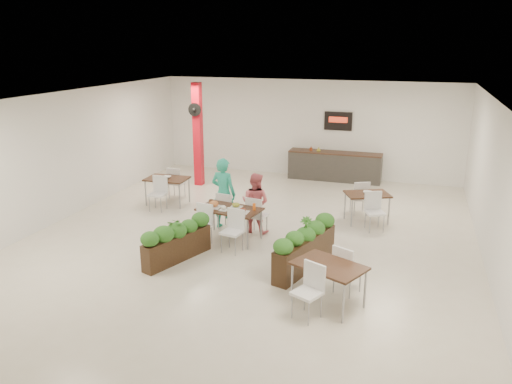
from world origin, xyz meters
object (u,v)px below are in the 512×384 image
at_px(main_table, 229,213).
at_px(planter_left, 177,238).
at_px(side_table_a, 167,182).
at_px(side_table_b, 367,198).
at_px(service_counter, 335,165).
at_px(diner_woman, 255,203).
at_px(red_column, 198,133).
at_px(side_table_c, 329,272).
at_px(planter_right, 305,245).
at_px(diner_man, 224,194).

height_order(main_table, planter_left, planter_left).
xyz_separation_m(side_table_a, side_table_b, (5.44, 0.22, -0.01)).
bearing_deg(service_counter, diner_woman, -101.15).
relative_size(red_column, diner_woman, 2.21).
height_order(side_table_a, side_table_c, same).
relative_size(planter_right, side_table_b, 1.23).
bearing_deg(planter_right, diner_woman, 133.78).
distance_m(diner_man, planter_right, 2.91).
bearing_deg(diner_man, main_table, 129.84).
relative_size(red_column, diner_man, 1.83).
bearing_deg(planter_left, service_counter, 74.29).
bearing_deg(diner_woman, planter_left, 72.75).
distance_m(main_table, diner_man, 0.80).
bearing_deg(diner_woman, planter_right, 142.81).
bearing_deg(side_table_c, diner_woman, 152.66).
xyz_separation_m(diner_man, side_table_c, (3.07, -2.92, -0.25)).
height_order(red_column, diner_woman, red_column).
bearing_deg(side_table_a, main_table, -38.49).
distance_m(main_table, side_table_c, 3.51).
relative_size(service_counter, diner_woman, 2.07).
distance_m(diner_woman, side_table_b, 2.88).
xyz_separation_m(planter_right, side_table_a, (-4.57, 2.92, 0.11)).
relative_size(red_column, service_counter, 1.07).
bearing_deg(diner_woman, side_table_a, -14.06).
bearing_deg(side_table_c, side_table_b, 112.44).
bearing_deg(diner_man, side_table_a, -21.17).
xyz_separation_m(side_table_a, side_table_c, (5.26, -4.20, -0.00)).
bearing_deg(service_counter, side_table_a, -135.48).
xyz_separation_m(red_column, service_counter, (4.00, 1.86, -1.15)).
bearing_deg(side_table_c, main_table, 164.58).
relative_size(diner_woman, planter_left, 0.84).
bearing_deg(side_table_b, planter_right, -130.42).
xyz_separation_m(red_column, side_table_a, (-0.02, -2.09, -1.02)).
bearing_deg(diner_man, planter_left, 92.91).
bearing_deg(diner_man, side_table_b, -146.27).
bearing_deg(diner_woman, red_column, -39.55).
distance_m(diner_man, planter_left, 2.12).
xyz_separation_m(red_column, planter_left, (1.95, -5.43, -1.15)).
bearing_deg(main_table, side_table_c, -40.26).
xyz_separation_m(diner_woman, planter_left, (-1.02, -2.07, -0.23)).
distance_m(planter_right, side_table_b, 3.26).
xyz_separation_m(service_counter, side_table_a, (-4.02, -3.95, 0.13)).
distance_m(planter_left, side_table_c, 3.40).
relative_size(service_counter, main_table, 1.67).
height_order(diner_woman, side_table_b, diner_woman).
relative_size(red_column, side_table_b, 1.94).
xyz_separation_m(diner_woman, side_table_b, (2.45, 1.50, -0.11)).
relative_size(side_table_a, side_table_c, 0.99).
relative_size(diner_man, diner_woman, 1.21).
relative_size(red_column, planter_left, 1.87).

